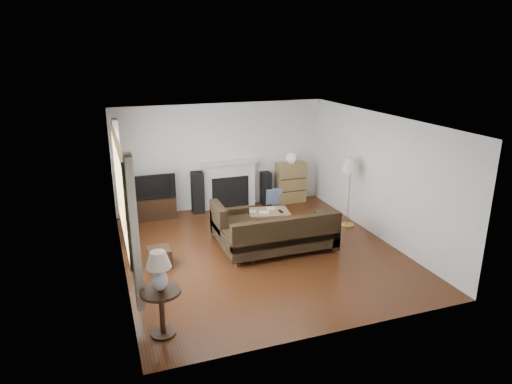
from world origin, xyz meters
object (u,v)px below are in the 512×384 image
object	(u,v)px
floor_lamp	(349,192)
side_table	(162,312)
tv_stand	(154,208)
bookshelf	(291,182)
sectional_sofa	(280,234)
coffee_table	(263,221)

from	to	relation	value
floor_lamp	side_table	bearing A→B (deg)	-148.85
tv_stand	bookshelf	size ratio (longest dim) A/B	0.96
sectional_sofa	coffee_table	distance (m)	1.13
tv_stand	floor_lamp	xyz separation A→B (m)	(3.89, -1.87, 0.52)
bookshelf	coffee_table	world-z (taller)	bookshelf
bookshelf	sectional_sofa	distance (m)	2.99
floor_lamp	sectional_sofa	bearing A→B (deg)	-158.25
sectional_sofa	coffee_table	xyz separation A→B (m)	(0.06, 1.12, -0.16)
sectional_sofa	tv_stand	bearing A→B (deg)	127.37
sectional_sofa	coffee_table	bearing A→B (deg)	86.96
bookshelf	tv_stand	bearing A→B (deg)	-179.49
tv_stand	side_table	world-z (taller)	side_table
coffee_table	floor_lamp	world-z (taller)	floor_lamp
coffee_table	side_table	bearing A→B (deg)	-120.62
tv_stand	coffee_table	bearing A→B (deg)	-36.18
tv_stand	floor_lamp	bearing A→B (deg)	-25.72
tv_stand	sectional_sofa	bearing A→B (deg)	-52.63
sectional_sofa	floor_lamp	distance (m)	2.07
coffee_table	side_table	distance (m)	3.94
sectional_sofa	bookshelf	bearing A→B (deg)	62.73
side_table	bookshelf	bearing A→B (deg)	49.70
coffee_table	side_table	world-z (taller)	side_table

